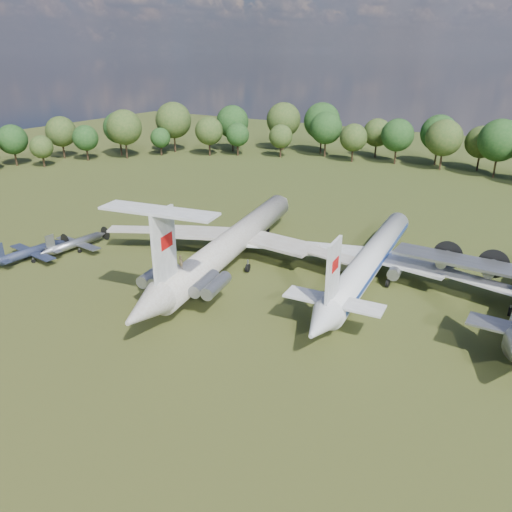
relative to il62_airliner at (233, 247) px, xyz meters
The scene contains 6 objects.
ground 4.40m from the il62_airliner, 150.57° to the right, with size 300.00×300.00×0.00m, color #244316.
il62_airliner is the anchor object (origin of this frame).
tu104_jet 20.13m from the il62_airliner, 14.93° to the left, with size 36.86×49.15×4.91m, color silver, non-canonical shape.
small_prop_west 31.38m from the il62_airliner, 150.11° to the right, with size 10.24×13.96×2.05m, color #161D31, non-canonical shape.
small_prop_northwest 26.21m from the il62_airliner, 159.49° to the right, with size 9.79×13.36×1.96m, color #95989C, non-canonical shape.
person_on_il62 15.77m from the il62_airliner, 79.59° to the right, with size 0.62×0.41×1.70m, color #957A4C.
Camera 1 is at (42.76, -55.44, 29.85)m, focal length 35.00 mm.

